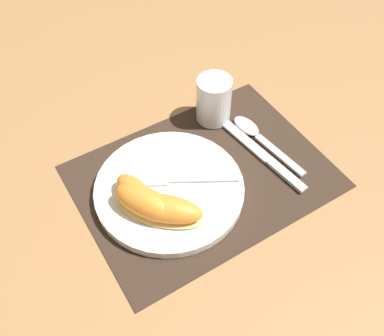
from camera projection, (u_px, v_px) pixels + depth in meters
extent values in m
plane|color=#A37547|center=(203.00, 177.00, 0.81)|extent=(3.00, 3.00, 0.00)
cube|color=#38281E|center=(203.00, 176.00, 0.81)|extent=(0.44, 0.32, 0.00)
cylinder|color=white|center=(169.00, 188.00, 0.78)|extent=(0.26, 0.26, 0.02)
cylinder|color=silver|center=(214.00, 100.00, 0.87)|extent=(0.07, 0.07, 0.09)
cylinder|color=yellow|center=(213.00, 112.00, 0.89)|extent=(0.06, 0.06, 0.03)
cube|color=#BCBCC1|center=(286.00, 175.00, 0.80)|extent=(0.03, 0.09, 0.01)
cube|color=#BCBCC1|center=(245.00, 140.00, 0.86)|extent=(0.03, 0.13, 0.01)
cube|color=#BCBCC1|center=(280.00, 155.00, 0.84)|extent=(0.03, 0.12, 0.01)
ellipsoid|color=#BCBCC1|center=(246.00, 126.00, 0.88)|extent=(0.04, 0.07, 0.01)
cube|color=#BCBCC1|center=(203.00, 179.00, 0.78)|extent=(0.11, 0.07, 0.00)
cube|color=#BCBCC1|center=(146.00, 180.00, 0.78)|extent=(0.08, 0.06, 0.00)
ellipsoid|color=#F4DB84|center=(140.00, 203.00, 0.75)|extent=(0.06, 0.12, 0.01)
ellipsoid|color=orange|center=(140.00, 197.00, 0.73)|extent=(0.06, 0.12, 0.04)
ellipsoid|color=#F4DB84|center=(146.00, 209.00, 0.74)|extent=(0.10, 0.13, 0.01)
ellipsoid|color=orange|center=(145.00, 202.00, 0.72)|extent=(0.10, 0.12, 0.05)
ellipsoid|color=#F4DB84|center=(164.00, 214.00, 0.73)|extent=(0.13, 0.13, 0.01)
ellipsoid|color=orange|center=(164.00, 208.00, 0.72)|extent=(0.13, 0.12, 0.04)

